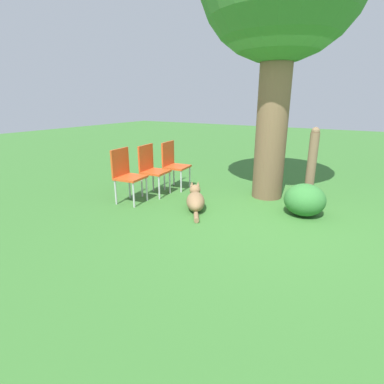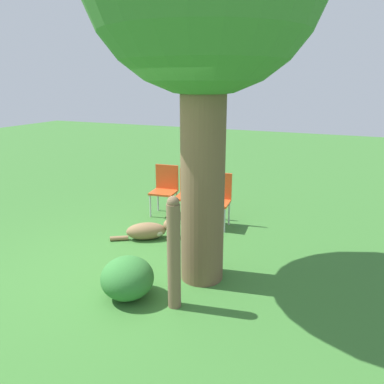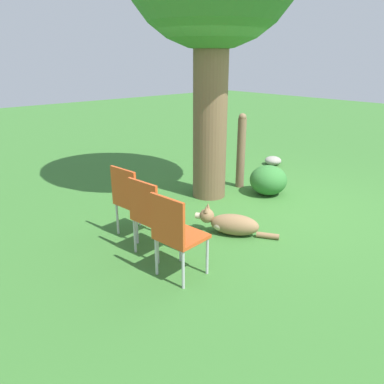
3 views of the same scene
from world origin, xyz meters
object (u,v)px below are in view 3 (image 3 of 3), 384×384
Objects in this scene: fence_post at (241,151)px; red_chair_1 at (151,213)px; red_chair_0 at (176,232)px; dog at (230,224)px; red_chair_2 at (132,197)px.

fence_post is 2.73m from red_chair_1.
red_chair_1 is (0.10, 0.55, 0.00)m from red_chair_0.
red_chair_1 is at bearing 46.05° from dog.
fence_post reaches higher than red_chair_1.
red_chair_2 is (0.10, 0.55, 0.00)m from red_chair_1.
red_chair_2 is (-0.96, 0.77, 0.38)m from dog.
fence_post is 1.40× the size of red_chair_2.
red_chair_1 is (-1.06, 0.22, 0.38)m from dog.
dog is at bearing -44.97° from red_chair_2.
red_chair_0 is 1.00× the size of red_chair_2.
dog is 1.05× the size of red_chair_0.
red_chair_0 is at bearing -106.44° from red_chair_2.
dog is 1.29m from red_chair_2.
red_chair_0 is (-1.16, -0.32, 0.38)m from dog.
red_chair_2 is at bearing 19.19° from dog.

